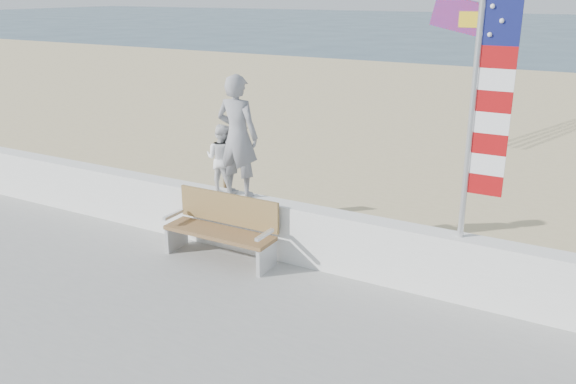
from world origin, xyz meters
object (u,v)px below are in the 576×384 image
adult (237,136)px  child (222,158)px  bench (223,227)px  flag (485,93)px

adult → child: size_ratio=1.71×
child → bench: size_ratio=0.62×
bench → flag: bearing=7.1°
child → flag: flag is taller
child → flag: 4.17m
adult → child: (-0.31, 0.00, -0.40)m
adult → bench: (-0.02, -0.45, -1.35)m
adult → flag: bearing=178.6°
adult → flag: (3.63, -0.00, 0.96)m
child → bench: (0.29, -0.45, -0.95)m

